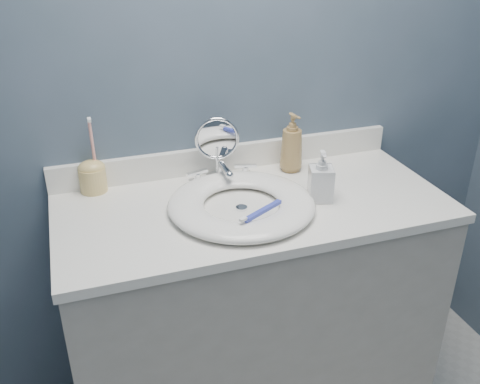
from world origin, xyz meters
name	(u,v)px	position (x,y,z in m)	size (l,w,h in m)	color
back_wall	(226,79)	(0.00, 1.25, 1.20)	(2.20, 0.02, 2.40)	#3F4F5E
vanity_cabinet	(252,316)	(0.00, 0.97, 0.42)	(1.20, 0.55, 0.85)	#AFA9A0
countertop	(253,207)	(0.00, 0.97, 0.86)	(1.22, 0.57, 0.03)	white
backsplash	(228,157)	(0.00, 1.24, 0.93)	(1.22, 0.02, 0.09)	white
basin	(242,204)	(-0.05, 0.94, 0.90)	(0.45, 0.45, 0.04)	white
drain	(242,208)	(-0.05, 0.94, 0.88)	(0.04, 0.04, 0.01)	silver
faucet	(223,175)	(-0.05, 1.14, 0.91)	(0.25, 0.13, 0.07)	silver
makeup_mirror	(217,146)	(-0.06, 1.18, 1.00)	(0.15, 0.08, 0.22)	silver
soap_bottle_amber	(292,143)	(0.21, 1.16, 0.98)	(0.08, 0.08, 0.21)	#9A7945
soap_bottle_clear	(321,176)	(0.21, 0.93, 0.96)	(0.07, 0.07, 0.16)	silver
toothbrush_holder	(92,175)	(-0.47, 1.21, 0.94)	(0.09, 0.09, 0.25)	#D7BA6B
toothbrush_lying	(261,212)	(-0.03, 0.84, 0.92)	(0.16, 0.10, 0.02)	#323FB2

